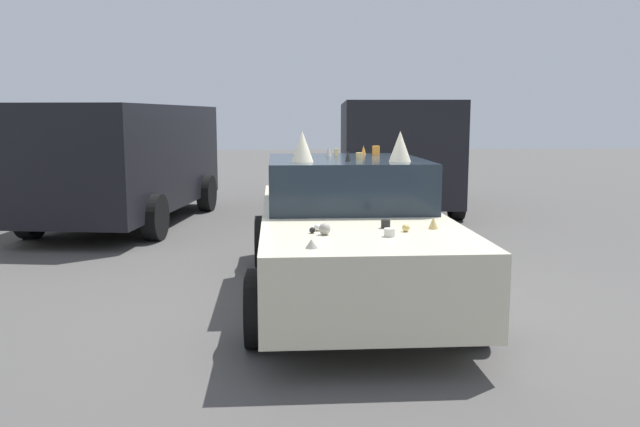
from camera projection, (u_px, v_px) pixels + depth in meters
The scene contains 4 objects.
ground_plane at pixel (348, 297), 7.01m from camera, with size 60.00×60.00×0.00m, color #514F4C.
art_car_decorated at pixel (348, 229), 6.96m from camera, with size 4.70×2.07×1.76m.
parked_van_far_right at pixel (128, 157), 11.63m from camera, with size 5.51×2.82×2.08m.
parked_van_row_back_center at pixel (392, 149), 13.58m from camera, with size 5.54×2.67×2.16m.
Camera 1 is at (-6.75, 0.81, 1.92)m, focal length 36.96 mm.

